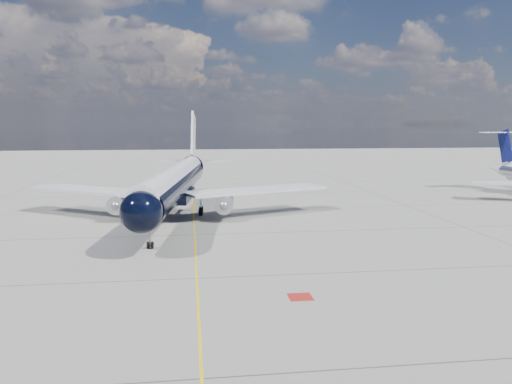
{
  "coord_description": "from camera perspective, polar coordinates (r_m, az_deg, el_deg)",
  "views": [
    {
      "loc": [
        -0.37,
        -41.36,
        11.42
      ],
      "look_at": [
        6.86,
        12.93,
        4.0
      ],
      "focal_mm": 35.0,
      "sensor_mm": 36.0,
      "label": 1
    }
  ],
  "objects": [
    {
      "name": "main_airliner",
      "position": [
        63.55,
        -9.14,
        1.13
      ],
      "size": [
        38.62,
        47.29,
        13.66
      ],
      "rotation": [
        0.0,
        0.0,
        -0.12
      ],
      "color": "black",
      "rests_on": "ground"
    },
    {
      "name": "red_marking",
      "position": [
        34.14,
        5.09,
        -11.86
      ],
      "size": [
        1.6,
        1.6,
        0.01
      ],
      "primitive_type": "cube",
      "color": "maroon",
      "rests_on": "ground"
    },
    {
      "name": "ground",
      "position": [
        72.27,
        -7.2,
        -1.44
      ],
      "size": [
        320.0,
        320.0,
        0.0
      ],
      "primitive_type": "plane",
      "color": "gray",
      "rests_on": "ground"
    },
    {
      "name": "taxiway_centerline",
      "position": [
        67.34,
        -7.17,
        -2.11
      ],
      "size": [
        0.16,
        160.0,
        0.01
      ],
      "primitive_type": "cube",
      "color": "yellow",
      "rests_on": "ground"
    }
  ]
}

